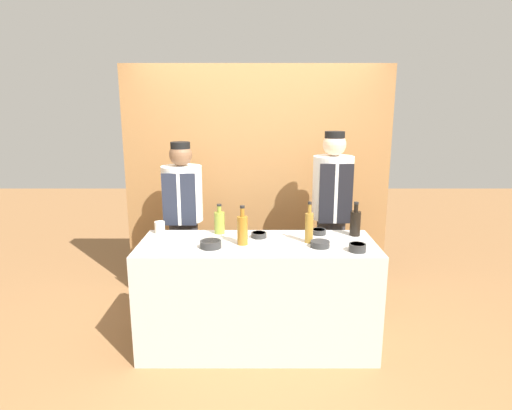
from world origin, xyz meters
TOP-DOWN VIEW (x-y plane):
  - ground_plane at (0.00, 0.00)m, footprint 14.00×14.00m
  - cabinet_wall at (0.00, 1.22)m, footprint 2.77×0.18m
  - counter at (0.00, 0.00)m, footprint 1.91×0.72m
  - sauce_bowl_yellow at (0.53, 0.23)m, footprint 0.12×0.12m
  - sauce_bowl_green at (0.49, -0.11)m, footprint 0.15×0.15m
  - sauce_bowl_brown at (0.76, -0.21)m, footprint 0.13×0.13m
  - sauce_bowl_red at (0.01, 0.14)m, footprint 0.13×0.13m
  - sauce_bowl_white at (-0.37, -0.12)m, footprint 0.17×0.17m
  - cutting_board at (-0.64, 0.11)m, footprint 0.34×0.21m
  - bottle_soy at (0.83, 0.20)m, footprint 0.09×0.09m
  - bottle_vinegar at (0.42, 0.01)m, footprint 0.07×0.07m
  - bottle_oil at (-0.33, 0.26)m, footprint 0.09×0.09m
  - bottle_amber at (-0.12, -0.04)m, footprint 0.08×0.08m
  - cup_cream at (-0.85, 0.27)m, footprint 0.09×0.09m
  - chef_left at (-0.71, 0.66)m, footprint 0.38×0.38m
  - chef_right at (0.71, 0.66)m, footprint 0.38×0.38m

SIDE VIEW (x-z plane):
  - ground_plane at x=0.00m, z-range 0.00..0.00m
  - counter at x=0.00m, z-range 0.00..0.91m
  - chef_left at x=-0.71m, z-range 0.06..1.73m
  - cutting_board at x=-0.64m, z-range 0.91..0.93m
  - sauce_bowl_red at x=0.01m, z-range 0.91..0.95m
  - sauce_bowl_yellow at x=0.53m, z-range 0.91..0.95m
  - sauce_bowl_green at x=0.49m, z-range 0.91..0.96m
  - sauce_bowl_white at x=-0.37m, z-range 0.91..0.97m
  - sauce_bowl_brown at x=0.76m, z-range 0.91..0.97m
  - chef_right at x=0.71m, z-range 0.07..1.83m
  - cup_cream at x=-0.85m, z-range 0.91..1.01m
  - bottle_oil at x=-0.33m, z-range 0.88..1.14m
  - bottle_soy at x=0.83m, z-range 0.88..1.17m
  - bottle_amber at x=-0.12m, z-range 0.87..1.19m
  - bottle_vinegar at x=0.42m, z-range 0.87..1.21m
  - cabinet_wall at x=0.00m, z-range 0.00..2.40m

